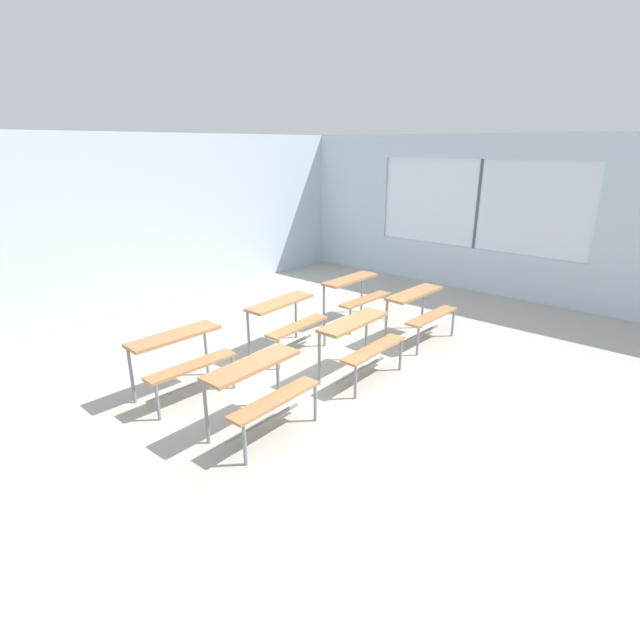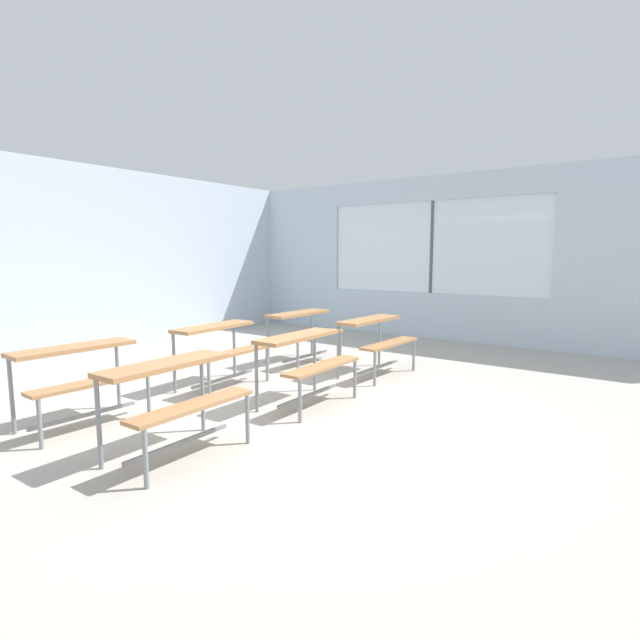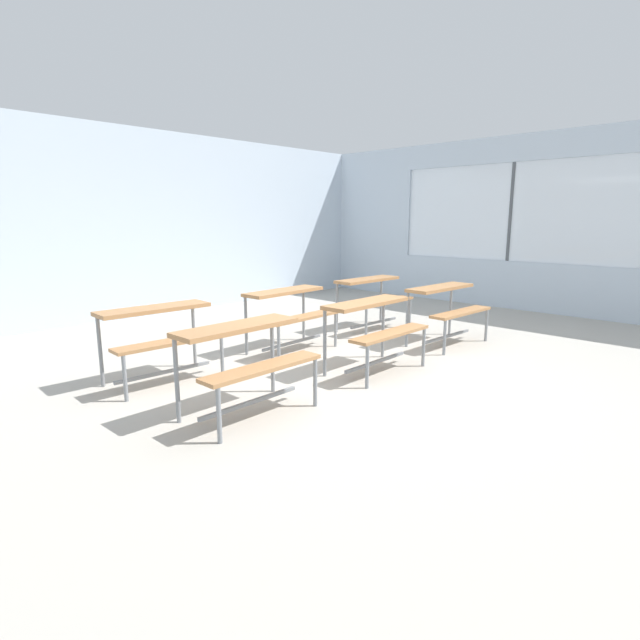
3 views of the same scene
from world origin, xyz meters
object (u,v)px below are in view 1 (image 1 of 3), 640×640
object	(u,v)px
desk_bench_r0c1	(360,336)
desk_bench_r1c1	(286,315)
desk_bench_r0c0	(260,382)
desk_bench_r0c2	(420,305)
desk_bench_r1c2	(356,290)
desk_bench_r1c0	(180,351)

from	to	relation	value
desk_bench_r0c1	desk_bench_r1c1	world-z (taller)	same
desk_bench_r0c0	desk_bench_r0c2	xyz separation A→B (m)	(3.25, 0.03, 0.00)
desk_bench_r0c2	desk_bench_r1c1	size ratio (longest dim) A/B	0.99
desk_bench_r0c1	desk_bench_r1c2	size ratio (longest dim) A/B	0.99
desk_bench_r0c2	desk_bench_r1c1	xyz separation A→B (m)	(-1.62, 1.20, 0.00)
desk_bench_r0c1	desk_bench_r0c2	xyz separation A→B (m)	(1.58, 0.06, 0.00)
desk_bench_r0c2	desk_bench_r1c0	distance (m)	3.54
desk_bench_r1c2	desk_bench_r0c1	bearing A→B (deg)	-139.99
desk_bench_r1c1	desk_bench_r1c0	bearing A→B (deg)	175.92
desk_bench_r0c0	desk_bench_r1c0	size ratio (longest dim) A/B	0.98
desk_bench_r1c0	desk_bench_r1c1	bearing A→B (deg)	1.41
desk_bench_r0c0	desk_bench_r1c1	bearing A→B (deg)	36.34
desk_bench_r1c0	desk_bench_r1c1	size ratio (longest dim) A/B	1.00
desk_bench_r1c2	desk_bench_r0c0	bearing A→B (deg)	-157.55
desk_bench_r1c1	desk_bench_r1c2	world-z (taller)	same
desk_bench_r0c0	desk_bench_r0c1	world-z (taller)	same
desk_bench_r1c0	desk_bench_r1c2	distance (m)	3.34
desk_bench_r1c0	desk_bench_r0c0	bearing A→B (deg)	-84.31
desk_bench_r0c2	desk_bench_r1c2	xyz separation A→B (m)	(0.02, 1.21, 0.00)
desk_bench_r0c1	desk_bench_r1c0	distance (m)	2.17
desk_bench_r0c2	desk_bench_r1c2	size ratio (longest dim) A/B	1.01
desk_bench_r1c0	desk_bench_r1c2	bearing A→B (deg)	2.07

